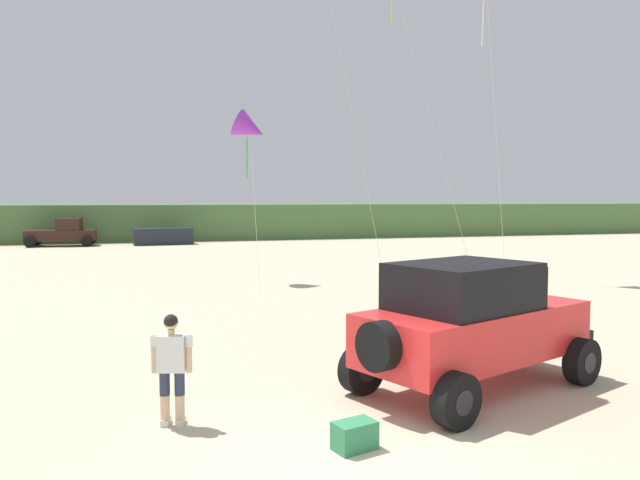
% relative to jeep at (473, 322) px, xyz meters
% --- Properties ---
extents(ground_plane, '(220.00, 220.00, 0.00)m').
position_rel_jeep_xyz_m(ground_plane, '(-2.94, -2.37, -1.20)').
color(ground_plane, '#C1B293').
extents(dune_ridge, '(90.00, 9.89, 2.88)m').
position_rel_jeep_xyz_m(dune_ridge, '(-0.02, 44.27, 0.24)').
color(dune_ridge, '#4C703D').
rests_on(dune_ridge, ground_plane).
extents(jeep, '(5.00, 3.82, 2.26)m').
position_rel_jeep_xyz_m(jeep, '(0.00, 0.00, 0.00)').
color(jeep, red).
rests_on(jeep, ground_plane).
extents(person_watching, '(0.61, 0.38, 1.67)m').
position_rel_jeep_xyz_m(person_watching, '(-5.14, -0.33, -0.26)').
color(person_watching, '#DBB28E').
rests_on(person_watching, ground_plane).
extents(cooler_box, '(0.64, 0.50, 0.38)m').
position_rel_jeep_xyz_m(cooler_box, '(-2.84, -1.89, -1.01)').
color(cooler_box, '#2D7F51').
rests_on(cooler_box, ground_plane).
extents(distant_pickup, '(4.67, 2.54, 1.98)m').
position_rel_jeep_xyz_m(distant_pickup, '(-11.20, 37.15, -0.26)').
color(distant_pickup, black).
rests_on(distant_pickup, ground_plane).
extents(distant_sedan, '(4.31, 2.00, 1.20)m').
position_rel_jeep_xyz_m(distant_sedan, '(-4.34, 36.73, -0.60)').
color(distant_sedan, '#1E232D').
rests_on(distant_sedan, ground_plane).
extents(kite_white_parafoil, '(1.86, 5.52, 6.96)m').
position_rel_jeep_xyz_m(kite_white_parafoil, '(-1.38, 15.20, 4.98)').
color(kite_white_parafoil, purple).
rests_on(kite_white_parafoil, ground_plane).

